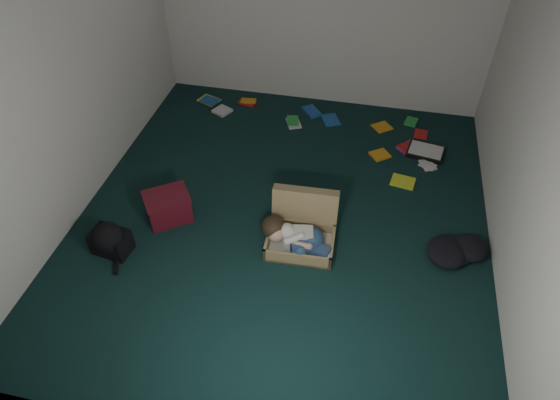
% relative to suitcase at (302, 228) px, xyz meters
% --- Properties ---
extents(floor, '(4.50, 4.50, 0.00)m').
position_rel_suitcase_xyz_m(floor, '(-0.24, 0.26, -0.14)').
color(floor, black).
rests_on(floor, ground).
extents(wall_back, '(4.50, 0.00, 4.50)m').
position_rel_suitcase_xyz_m(wall_back, '(-0.24, 2.51, 1.16)').
color(wall_back, white).
rests_on(wall_back, ground).
extents(wall_front, '(4.50, 0.00, 4.50)m').
position_rel_suitcase_xyz_m(wall_front, '(-0.24, -1.99, 1.16)').
color(wall_front, white).
rests_on(wall_front, ground).
extents(wall_left, '(0.00, 4.50, 4.50)m').
position_rel_suitcase_xyz_m(wall_left, '(-2.24, 0.26, 1.16)').
color(wall_left, white).
rests_on(wall_left, ground).
extents(wall_right, '(0.00, 4.50, 4.50)m').
position_rel_suitcase_xyz_m(wall_right, '(1.76, 0.26, 1.16)').
color(wall_right, white).
rests_on(wall_right, ground).
extents(suitcase, '(0.65, 0.64, 0.46)m').
position_rel_suitcase_xyz_m(suitcase, '(0.00, 0.00, 0.00)').
color(suitcase, '#9E8757').
rests_on(suitcase, floor).
extents(person, '(0.68, 0.32, 0.28)m').
position_rel_suitcase_xyz_m(person, '(-0.04, -0.16, 0.04)').
color(person, silver).
rests_on(person, suitcase).
extents(maroon_bin, '(0.54, 0.52, 0.29)m').
position_rel_suitcase_xyz_m(maroon_bin, '(-1.34, -0.00, 0.01)').
color(maroon_bin, '#58121C').
rests_on(maroon_bin, floor).
extents(backpack, '(0.47, 0.40, 0.25)m').
position_rel_suitcase_xyz_m(backpack, '(-1.70, -0.52, -0.01)').
color(backpack, black).
rests_on(backpack, floor).
extents(clothing_pile, '(0.49, 0.41, 0.15)m').
position_rel_suitcase_xyz_m(clothing_pile, '(1.46, 0.05, -0.06)').
color(clothing_pile, black).
rests_on(clothing_pile, floor).
extents(paper_tray, '(0.46, 0.37, 0.06)m').
position_rel_suitcase_xyz_m(paper_tray, '(1.15, 1.61, -0.11)').
color(paper_tray, black).
rests_on(paper_tray, floor).
extents(book_scatter, '(3.03, 1.43, 0.02)m').
position_rel_suitcase_xyz_m(book_scatter, '(0.12, 1.86, -0.13)').
color(book_scatter, yellow).
rests_on(book_scatter, floor).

